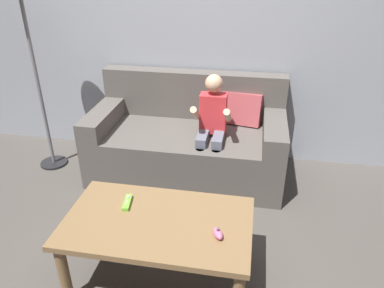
% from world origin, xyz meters
% --- Properties ---
extents(ground_plane, '(9.11, 9.11, 0.00)m').
position_xyz_m(ground_plane, '(0.00, 0.00, 0.00)').
color(ground_plane, '#4C4742').
extents(wall_back, '(4.56, 0.05, 2.50)m').
position_xyz_m(wall_back, '(0.00, 1.69, 1.25)').
color(wall_back, '#999EA8').
rests_on(wall_back, ground).
extents(couch, '(1.61, 0.80, 0.83)m').
position_xyz_m(couch, '(-0.06, 1.30, 0.30)').
color(couch, '#56514C').
rests_on(couch, ground).
extents(person_seated_on_couch, '(0.30, 0.36, 0.93)m').
position_xyz_m(person_seated_on_couch, '(0.16, 1.13, 0.53)').
color(person_seated_on_couch, slate).
rests_on(person_seated_on_couch, ground).
extents(coffee_table, '(1.04, 0.61, 0.44)m').
position_xyz_m(coffee_table, '(0.00, 0.06, 0.38)').
color(coffee_table, brown).
rests_on(coffee_table, ground).
extents(game_remote_lime_near_edge, '(0.06, 0.14, 0.03)m').
position_xyz_m(game_remote_lime_near_edge, '(-0.21, 0.16, 0.45)').
color(game_remote_lime_near_edge, '#72C638').
rests_on(game_remote_lime_near_edge, coffee_table).
extents(nunchuk_pink, '(0.08, 0.10, 0.05)m').
position_xyz_m(nunchuk_pink, '(0.34, -0.01, 0.46)').
color(nunchuk_pink, pink).
rests_on(nunchuk_pink, coffee_table).
extents(floor_lamp, '(0.32, 0.32, 1.65)m').
position_xyz_m(floor_lamp, '(-1.31, 1.18, 1.43)').
color(floor_lamp, black).
rests_on(floor_lamp, ground).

